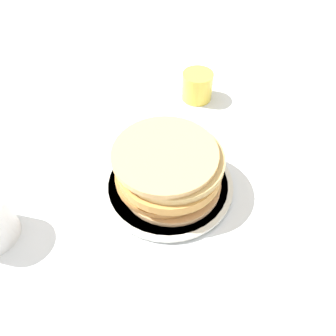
% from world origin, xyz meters
% --- Properties ---
extents(ground_plane, '(4.00, 4.00, 0.00)m').
position_xyz_m(ground_plane, '(0.00, 0.00, 0.00)').
color(ground_plane, white).
extents(plate, '(0.25, 0.25, 0.01)m').
position_xyz_m(plate, '(-0.02, 0.03, 0.01)').
color(plate, silver).
rests_on(plate, ground_plane).
extents(pancake_stack, '(0.20, 0.20, 0.08)m').
position_xyz_m(pancake_stack, '(-0.02, 0.03, 0.05)').
color(pancake_stack, '#DFAC74').
rests_on(pancake_stack, plate).
extents(juice_glass, '(0.07, 0.07, 0.07)m').
position_xyz_m(juice_glass, '(-0.15, -0.23, 0.03)').
color(juice_glass, yellow).
rests_on(juice_glass, ground_plane).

